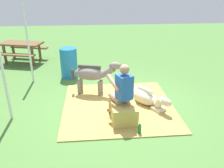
{
  "coord_description": "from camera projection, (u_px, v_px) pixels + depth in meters",
  "views": [
    {
      "loc": [
        -5.02,
        0.56,
        2.76
      ],
      "look_at": [
        0.05,
        0.11,
        0.55
      ],
      "focal_mm": 37.3,
      "sensor_mm": 36.0,
      "label": 1
    }
  ],
  "objects": [
    {
      "name": "hay_patch",
      "position": [
        118.0,
        106.0,
        5.68
      ],
      "size": [
        2.63,
        2.64,
        0.02
      ],
      "primitive_type": "cube",
      "color": "tan",
      "rests_on": "ground"
    },
    {
      "name": "water_barrel",
      "position": [
        69.0,
        63.0,
        7.29
      ],
      "size": [
        0.52,
        0.52,
        0.93
      ],
      "primitive_type": "cylinder",
      "color": "#1E72B2",
      "rests_on": "ground"
    },
    {
      "name": "tent_pole_right",
      "position": [
        28.0,
        42.0,
        6.64
      ],
      "size": [
        0.06,
        0.06,
        2.43
      ],
      "primitive_type": "cylinder",
      "color": "silver",
      "rests_on": "ground"
    },
    {
      "name": "pony_standing",
      "position": [
        93.0,
        74.0,
        6.07
      ],
      "size": [
        0.57,
        1.32,
        0.94
      ],
      "color": "slate",
      "rests_on": "ground"
    },
    {
      "name": "picnic_bench",
      "position": [
        22.0,
        47.0,
        8.62
      ],
      "size": [
        1.65,
        1.79,
        0.75
      ],
      "color": "brown",
      "rests_on": "ground"
    },
    {
      "name": "pony_lying",
      "position": [
        145.0,
        97.0,
        5.72
      ],
      "size": [
        1.28,
        0.94,
        0.42
      ],
      "color": "beige",
      "rests_on": "ground"
    },
    {
      "name": "ground_plane",
      "position": [
        116.0,
        105.0,
        5.73
      ],
      "size": [
        24.0,
        24.0,
        0.0
      ],
      "primitive_type": "plane",
      "color": "#4C7A38"
    },
    {
      "name": "tent_pole_left",
      "position": [
        2.0,
        67.0,
        4.68
      ],
      "size": [
        0.06,
        0.06,
        2.43
      ],
      "primitive_type": "cylinder",
      "color": "silver",
      "rests_on": "ground"
    },
    {
      "name": "person_seated",
      "position": [
        121.0,
        90.0,
        4.91
      ],
      "size": [
        0.72,
        0.57,
        1.28
      ],
      "color": "tan",
      "rests_on": "ground"
    },
    {
      "name": "hay_bale",
      "position": [
        124.0,
        113.0,
        4.98
      ],
      "size": [
        0.6,
        0.52,
        0.4
      ],
      "primitive_type": "cube",
      "color": "tan",
      "rests_on": "ground"
    },
    {
      "name": "soda_bottle",
      "position": [
        140.0,
        129.0,
        4.58
      ],
      "size": [
        0.07,
        0.07,
        0.26
      ],
      "color": "#197233",
      "rests_on": "ground"
    }
  ]
}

